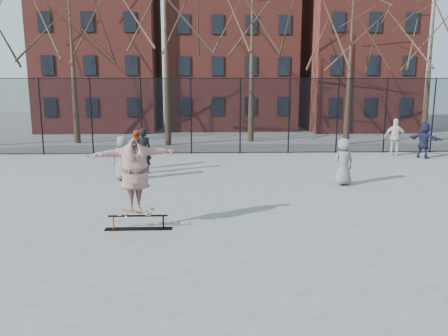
{
  "coord_description": "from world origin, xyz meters",
  "views": [
    {
      "loc": [
        -0.52,
        -10.12,
        3.67
      ],
      "look_at": [
        -0.09,
        1.5,
        1.42
      ],
      "focal_mm": 35.0,
      "sensor_mm": 36.0,
      "label": 1
    }
  ],
  "objects_px": {
    "bystander_red": "(136,150)",
    "bystander_grey": "(123,158)",
    "bystander_black": "(143,151)",
    "skater": "(135,176)",
    "skate_rail": "(138,224)",
    "bystander_navy": "(424,140)",
    "skateboard": "(137,213)",
    "bystander_extra": "(343,162)",
    "bystander_white": "(395,137)"
  },
  "relations": [
    {
      "from": "bystander_extra",
      "to": "bystander_navy",
      "type": "bearing_deg",
      "value": -154.18
    },
    {
      "from": "skate_rail",
      "to": "bystander_white",
      "type": "relative_size",
      "value": 0.89
    },
    {
      "from": "bystander_grey",
      "to": "bystander_extra",
      "type": "bearing_deg",
      "value": 171.9
    },
    {
      "from": "bystander_grey",
      "to": "skater",
      "type": "bearing_deg",
      "value": 103.35
    },
    {
      "from": "skater",
      "to": "bystander_black",
      "type": "bearing_deg",
      "value": 75.09
    },
    {
      "from": "skater",
      "to": "bystander_grey",
      "type": "height_order",
      "value": "skater"
    },
    {
      "from": "skater",
      "to": "bystander_extra",
      "type": "relative_size",
      "value": 1.31
    },
    {
      "from": "skate_rail",
      "to": "bystander_navy",
      "type": "height_order",
      "value": "bystander_navy"
    },
    {
      "from": "bystander_red",
      "to": "bystander_extra",
      "type": "xyz_separation_m",
      "value": [
        8.09,
        -3.48,
        0.02
      ]
    },
    {
      "from": "skater",
      "to": "bystander_white",
      "type": "height_order",
      "value": "skater"
    },
    {
      "from": "skate_rail",
      "to": "skater",
      "type": "height_order",
      "value": "skater"
    },
    {
      "from": "bystander_grey",
      "to": "bystander_red",
      "type": "relative_size",
      "value": 1.03
    },
    {
      "from": "skate_rail",
      "to": "bystander_white",
      "type": "height_order",
      "value": "bystander_white"
    },
    {
      "from": "bystander_black",
      "to": "bystander_navy",
      "type": "height_order",
      "value": "bystander_black"
    },
    {
      "from": "bystander_navy",
      "to": "bystander_white",
      "type": "bearing_deg",
      "value": 19.07
    },
    {
      "from": "bystander_black",
      "to": "bystander_red",
      "type": "xyz_separation_m",
      "value": [
        -0.45,
        1.02,
        -0.1
      ]
    },
    {
      "from": "skateboard",
      "to": "bystander_extra",
      "type": "height_order",
      "value": "bystander_extra"
    },
    {
      "from": "bystander_red",
      "to": "bystander_grey",
      "type": "bearing_deg",
      "value": 63.05
    },
    {
      "from": "bystander_grey",
      "to": "bystander_black",
      "type": "height_order",
      "value": "bystander_black"
    },
    {
      "from": "bystander_white",
      "to": "skater",
      "type": "bearing_deg",
      "value": 62.66
    },
    {
      "from": "bystander_grey",
      "to": "skate_rail",
      "type": "bearing_deg",
      "value": 103.69
    },
    {
      "from": "skate_rail",
      "to": "bystander_black",
      "type": "relative_size",
      "value": 0.91
    },
    {
      "from": "skater",
      "to": "bystander_extra",
      "type": "distance_m",
      "value": 8.3
    },
    {
      "from": "skateboard",
      "to": "bystander_grey",
      "type": "relative_size",
      "value": 0.46
    },
    {
      "from": "skater",
      "to": "bystander_white",
      "type": "relative_size",
      "value": 1.19
    },
    {
      "from": "skate_rail",
      "to": "bystander_white",
      "type": "distance_m",
      "value": 16.17
    },
    {
      "from": "bystander_red",
      "to": "bystander_extra",
      "type": "distance_m",
      "value": 8.81
    },
    {
      "from": "skateboard",
      "to": "bystander_black",
      "type": "distance_m",
      "value": 7.27
    },
    {
      "from": "skateboard",
      "to": "bystander_navy",
      "type": "xyz_separation_m",
      "value": [
        12.68,
        10.54,
        0.47
      ]
    },
    {
      "from": "bystander_white",
      "to": "bystander_navy",
      "type": "distance_m",
      "value": 1.38
    },
    {
      "from": "skater",
      "to": "bystander_navy",
      "type": "relative_size",
      "value": 1.27
    },
    {
      "from": "bystander_navy",
      "to": "bystander_black",
      "type": "bearing_deg",
      "value": 67.95
    },
    {
      "from": "skater",
      "to": "bystander_white",
      "type": "xyz_separation_m",
      "value": [
        11.54,
        11.33,
        -0.44
      ]
    },
    {
      "from": "bystander_grey",
      "to": "bystander_white",
      "type": "height_order",
      "value": "bystander_white"
    },
    {
      "from": "bystander_grey",
      "to": "bystander_white",
      "type": "bearing_deg",
      "value": -157.54
    },
    {
      "from": "bystander_white",
      "to": "bystander_red",
      "type": "bearing_deg",
      "value": 31.78
    },
    {
      "from": "bystander_white",
      "to": "bystander_navy",
      "type": "relative_size",
      "value": 1.07
    },
    {
      "from": "skateboard",
      "to": "bystander_grey",
      "type": "distance_m",
      "value": 6.05
    },
    {
      "from": "skate_rail",
      "to": "bystander_navy",
      "type": "relative_size",
      "value": 0.95
    },
    {
      "from": "skater",
      "to": "bystander_grey",
      "type": "distance_m",
      "value": 6.06
    },
    {
      "from": "bystander_black",
      "to": "skater",
      "type": "bearing_deg",
      "value": 88.7
    },
    {
      "from": "skateboard",
      "to": "bystander_grey",
      "type": "height_order",
      "value": "bystander_grey"
    },
    {
      "from": "bystander_extra",
      "to": "bystander_black",
      "type": "bearing_deg",
      "value": -36.51
    },
    {
      "from": "skateboard",
      "to": "bystander_navy",
      "type": "bearing_deg",
      "value": 39.73
    },
    {
      "from": "bystander_black",
      "to": "bystander_extra",
      "type": "distance_m",
      "value": 8.03
    },
    {
      "from": "bystander_extra",
      "to": "skater",
      "type": "bearing_deg",
      "value": 16.27
    },
    {
      "from": "skater",
      "to": "bystander_red",
      "type": "distance_m",
      "value": 8.35
    },
    {
      "from": "bystander_white",
      "to": "bystander_extra",
      "type": "distance_m",
      "value": 8.12
    },
    {
      "from": "skater",
      "to": "skateboard",
      "type": "bearing_deg",
      "value": 0.0
    },
    {
      "from": "bystander_grey",
      "to": "skateboard",
      "type": "bearing_deg",
      "value": 103.35
    }
  ]
}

